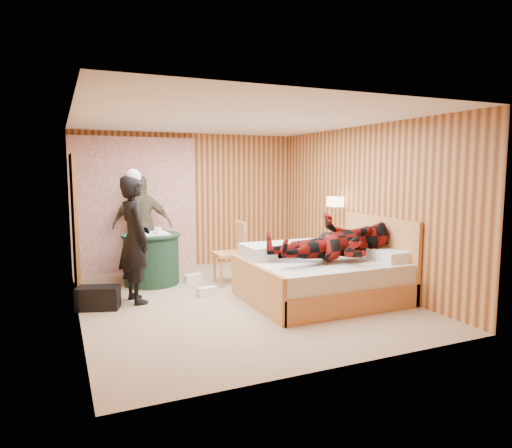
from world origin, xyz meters
name	(u,v)px	position (x,y,z in m)	size (l,w,h in m)	color
floor	(237,298)	(0.00, 0.00, 0.00)	(4.20, 5.00, 0.01)	tan
ceiling	(236,120)	(0.00, 0.00, 2.50)	(4.20, 5.00, 0.01)	white
wall_back	(189,200)	(0.00, 2.50, 1.25)	(4.20, 0.02, 2.50)	tan
wall_left	(75,217)	(-2.10, 0.00, 1.25)	(0.02, 5.00, 2.50)	tan
wall_right	(361,206)	(2.10, 0.00, 1.25)	(0.02, 5.00, 2.50)	tan
curtain	(135,205)	(-1.00, 2.43, 1.20)	(2.20, 0.08, 2.40)	#EEE8CE
doorway	(75,223)	(-2.06, 1.40, 1.02)	(0.06, 0.90, 2.05)	black
wall_lamp	(335,202)	(1.92, 0.45, 1.30)	(0.26, 0.24, 0.16)	gold
bed	(324,276)	(1.12, -0.50, 0.33)	(2.11, 1.66, 1.14)	#ECAE60
nightstand	(330,262)	(1.88, 0.50, 0.29)	(0.42, 0.57, 0.55)	#ECAE60
round_table	(152,258)	(-0.94, 1.35, 0.41)	(0.92, 0.92, 0.82)	#1E432B
chair_far	(142,244)	(-0.97, 2.07, 0.54)	(0.54, 0.54, 0.93)	#ECAE60
chair_near	(234,248)	(0.28, 0.86, 0.58)	(0.46, 0.46, 1.00)	#ECAE60
duffel_bag	(98,298)	(-1.85, 0.27, 0.15)	(0.53, 0.28, 0.30)	black
sneaker_left	(193,278)	(-0.31, 1.19, 0.07)	(0.30, 0.12, 0.13)	white
sneaker_right	(207,291)	(-0.35, 0.32, 0.06)	(0.28, 0.11, 0.12)	white
woman_standing	(135,239)	(-1.33, 0.42, 0.88)	(0.64, 0.42, 1.75)	black
man_at_table	(142,225)	(-0.94, 2.12, 0.86)	(1.01, 0.42, 1.72)	brown
man_on_bed	(335,231)	(1.15, -0.73, 1.00)	(1.77, 0.67, 0.86)	maroon
book_lower	(332,246)	(1.88, 0.45, 0.56)	(0.17, 0.22, 0.02)	white
book_upper	(332,245)	(1.88, 0.45, 0.58)	(0.16, 0.22, 0.02)	white
cup_nightstand	(326,242)	(1.88, 0.63, 0.60)	(0.10, 0.10, 0.09)	white
cup_table	(158,230)	(-0.84, 1.30, 0.87)	(0.12, 0.12, 0.10)	white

